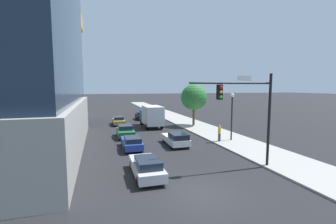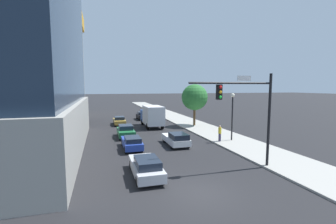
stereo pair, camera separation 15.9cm
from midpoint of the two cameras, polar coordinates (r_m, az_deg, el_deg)
name	(u,v)px [view 2 (the right image)]	position (r m, az deg, el deg)	size (l,w,h in m)	color
ground_plane	(201,193)	(14.55, 8.26, -18.90)	(400.00, 400.00, 0.00)	black
sidewalk	(201,128)	(35.59, 8.03, -3.75)	(5.11, 120.00, 0.15)	#9E9B93
construction_building	(50,57)	(55.96, -26.63, 11.86)	(13.27, 19.47, 30.06)	#9E9B93
traffic_light_pole	(248,104)	(17.99, 19.03, 1.85)	(6.58, 0.48, 6.98)	black
street_lamp	(232,109)	(27.18, 15.52, 0.65)	(0.44, 0.44, 5.28)	black
street_tree	(195,97)	(36.67, 6.60, 3.55)	(4.03, 4.03, 6.40)	brown
car_blue	(132,142)	(23.63, -8.58, -7.29)	(1.72, 4.47, 1.34)	#233D9E
car_white	(176,139)	(24.76, 2.21, -6.52)	(1.89, 4.47, 1.44)	silver
car_black	(142,116)	(44.57, -6.16, -0.88)	(1.82, 4.25, 1.45)	black
car_green	(126,131)	(29.21, -10.07, -4.59)	(1.89, 4.27, 1.50)	#1E6638
car_silver	(146,166)	(16.57, -5.09, -13.04)	(1.79, 4.79, 1.41)	#B7B7BC
car_gold	(119,121)	(38.90, -11.61, -2.07)	(1.78, 4.40, 1.37)	#AD8938
box_truck	(152,115)	(35.79, -3.72, -0.85)	(2.48, 6.62, 3.29)	#1E4799
pedestrian_yellow_shirt	(220,133)	(26.62, 12.63, -5.04)	(0.34, 0.34, 1.76)	#38334C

